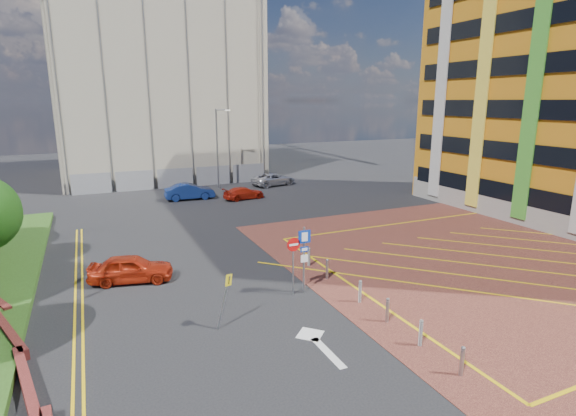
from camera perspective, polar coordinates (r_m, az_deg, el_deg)
ground at (r=20.47m, az=1.99°, el=-11.95°), size 140.00×140.00×0.00m
forecourt at (r=29.07m, az=27.72°, el=-5.70°), size 26.00×26.00×0.02m
retaining_wall at (r=20.75m, az=-32.60°, el=-13.23°), size 6.06×20.33×0.40m
lamp_back at (r=46.43m, az=-8.89°, el=7.84°), size 1.53×0.16×8.00m
sign_cluster at (r=20.66m, az=1.56°, el=-5.84°), size 1.17×0.12×3.20m
warning_sign at (r=18.00m, az=-7.93°, el=-10.78°), size 0.74×0.42×2.25m
bollard_row at (r=20.04m, az=10.19°, el=-11.26°), size 0.14×11.14×0.90m
construction_building at (r=57.19m, az=-16.59°, el=15.15°), size 21.20×19.20×22.00m
construction_fence at (r=48.09m, az=-12.93°, el=3.81°), size 21.60×0.06×2.00m
car_red_left at (r=23.75m, az=-19.31°, el=-7.26°), size 4.28×2.51×1.37m
car_blue_back at (r=41.85m, az=-12.39°, el=2.06°), size 4.52×1.80×1.46m
car_red_back at (r=41.26m, az=-5.62°, el=1.90°), size 4.01×2.11×1.11m
car_silver_back at (r=47.80m, az=-1.86°, el=3.67°), size 5.09×3.15×1.32m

